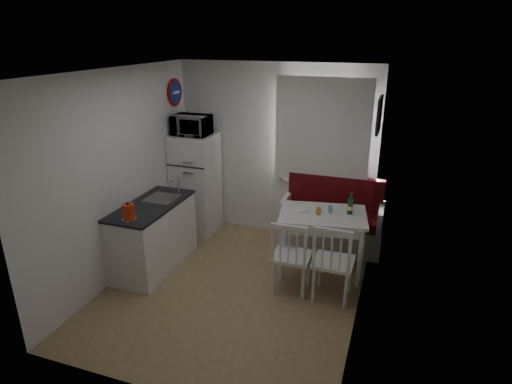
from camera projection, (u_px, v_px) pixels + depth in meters
floor at (234, 287)px, 5.32m from camera, size 3.00×3.50×0.02m
ceiling at (229, 71)px, 4.41m from camera, size 3.00×3.50×0.02m
wall_back at (276, 152)px, 6.41m from camera, size 3.00×0.02×2.60m
wall_front at (147, 263)px, 3.32m from camera, size 3.00×0.02×2.60m
wall_left at (120, 176)px, 5.33m from camera, size 0.02×3.50×2.60m
wall_right at (366, 206)px, 4.40m from camera, size 0.02×3.50×2.60m
window at (323, 134)px, 6.06m from camera, size 1.22×0.06×1.47m
curtain at (322, 132)px, 5.98m from camera, size 1.35×0.02×1.50m
kitchen_counter at (154, 235)px, 5.67m from camera, size 0.62×1.32×1.16m
wall_sign at (175, 92)px, 6.30m from camera, size 0.03×0.40×0.40m
picture_frame at (379, 115)px, 5.12m from camera, size 0.04×0.52×0.42m
bench at (331, 224)px, 6.25m from camera, size 1.45×0.56×1.03m
dining_table at (323, 220)px, 5.47m from camera, size 1.20×0.93×0.82m
chair_left at (290, 250)px, 5.00m from camera, size 0.46×0.44×0.51m
chair_right at (333, 256)px, 4.84m from camera, size 0.46×0.44×0.52m
fridge at (196, 183)px, 6.65m from camera, size 0.62×0.62×1.55m
microwave at (191, 125)px, 6.28m from camera, size 0.54×0.36×0.30m
kettle at (129, 212)px, 4.98m from camera, size 0.17×0.17×0.23m
wine_bottle at (350, 203)px, 5.37m from camera, size 0.07×0.07×0.29m
drinking_glass_orange at (319, 211)px, 5.39m from camera, size 0.06×0.06×0.09m
drinking_glass_blue at (330, 209)px, 5.44m from camera, size 0.06×0.06×0.10m
plate at (300, 209)px, 5.54m from camera, size 0.22×0.22×0.02m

